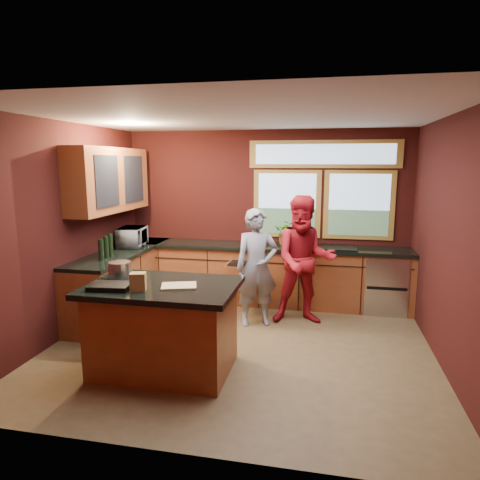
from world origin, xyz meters
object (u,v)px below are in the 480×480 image
(island, at_px, (164,327))
(stock_pot, at_px, (120,270))
(cutting_board, at_px, (179,286))
(person_grey, at_px, (257,268))
(person_red, at_px, (304,260))

(island, bearing_deg, stock_pot, 164.74)
(island, height_order, cutting_board, cutting_board)
(island, xyz_separation_m, person_grey, (0.75, 1.50, 0.32))
(person_red, height_order, cutting_board, person_red)
(person_grey, height_order, person_red, person_red)
(cutting_board, bearing_deg, island, 165.96)
(island, bearing_deg, person_red, 51.03)
(person_grey, relative_size, stock_pot, 6.63)
(person_grey, bearing_deg, stock_pot, -155.18)
(person_red, bearing_deg, island, -137.51)
(island, relative_size, cutting_board, 4.43)
(island, height_order, stock_pot, stock_pot)
(island, distance_m, stock_pot, 0.80)
(stock_pot, bearing_deg, cutting_board, -14.93)
(person_grey, xyz_separation_m, person_red, (0.63, 0.20, 0.09))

